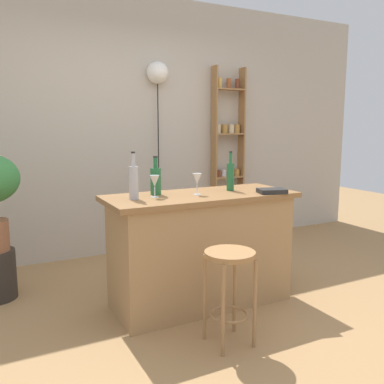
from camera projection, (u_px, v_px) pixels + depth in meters
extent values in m
plane|color=#A37A4C|center=(220.00, 317.00, 3.07)|extent=(12.00, 12.00, 0.00)
cube|color=#BCB2A3|center=(130.00, 127.00, 4.57)|extent=(6.40, 0.10, 2.80)
cube|color=#A87F51|center=(201.00, 252.00, 3.27)|extent=(1.37, 0.56, 0.85)
cube|color=olive|center=(201.00, 196.00, 3.20)|extent=(1.49, 0.60, 0.04)
cylinder|color=#997047|center=(223.00, 311.00, 2.51)|extent=(0.02, 0.02, 0.59)
cylinder|color=#997047|center=(255.00, 304.00, 2.62)|extent=(0.02, 0.02, 0.59)
cylinder|color=#997047|center=(205.00, 297.00, 2.72)|extent=(0.02, 0.02, 0.59)
cylinder|color=#997047|center=(235.00, 291.00, 2.82)|extent=(0.02, 0.02, 0.59)
torus|color=#997047|center=(229.00, 314.00, 2.68)|extent=(0.25, 0.25, 0.02)
cylinder|color=#9E7042|center=(230.00, 254.00, 2.62)|extent=(0.33, 0.33, 0.03)
cube|color=#9E7042|center=(214.00, 156.00, 4.95)|extent=(0.02, 0.14, 2.10)
cube|color=#9E7042|center=(241.00, 155.00, 5.13)|extent=(0.02, 0.14, 2.10)
cube|color=#9E7042|center=(227.00, 219.00, 5.16)|extent=(0.37, 0.14, 0.02)
cylinder|color=brown|center=(219.00, 215.00, 5.10)|extent=(0.07, 0.07, 0.10)
cylinder|color=#4C7033|center=(227.00, 214.00, 5.15)|extent=(0.07, 0.07, 0.10)
cylinder|color=#4C7033|center=(236.00, 213.00, 5.22)|extent=(0.07, 0.07, 0.10)
cube|color=#9E7042|center=(228.00, 177.00, 5.08)|extent=(0.37, 0.14, 0.02)
cylinder|color=brown|center=(218.00, 173.00, 5.00)|extent=(0.07, 0.07, 0.08)
cylinder|color=silver|center=(224.00, 173.00, 5.05)|extent=(0.07, 0.07, 0.08)
cylinder|color=gold|center=(230.00, 173.00, 5.10)|extent=(0.07, 0.07, 0.08)
cylinder|color=#AD7A38|center=(237.00, 172.00, 5.13)|extent=(0.07, 0.07, 0.08)
cube|color=#9E7042|center=(228.00, 134.00, 5.00)|extent=(0.37, 0.14, 0.02)
cylinder|color=beige|center=(218.00, 129.00, 4.93)|extent=(0.07, 0.07, 0.10)
cylinder|color=#AD7A38|center=(225.00, 129.00, 4.97)|extent=(0.07, 0.07, 0.10)
cylinder|color=beige|center=(231.00, 129.00, 5.02)|extent=(0.07, 0.07, 0.10)
cylinder|color=#AD7A38|center=(237.00, 129.00, 5.05)|extent=(0.07, 0.07, 0.10)
cube|color=#9E7042|center=(229.00, 89.00, 4.91)|extent=(0.37, 0.14, 0.02)
cylinder|color=gold|center=(220.00, 83.00, 4.84)|extent=(0.05, 0.05, 0.12)
cylinder|color=#994C23|center=(229.00, 83.00, 4.90)|extent=(0.05, 0.05, 0.12)
cylinder|color=brown|center=(237.00, 84.00, 4.96)|extent=(0.05, 0.05, 0.12)
cylinder|color=#236638|center=(230.00, 177.00, 3.35)|extent=(0.06, 0.06, 0.22)
cylinder|color=#236638|center=(231.00, 158.00, 3.33)|extent=(0.02, 0.02, 0.09)
cylinder|color=black|center=(231.00, 152.00, 3.32)|extent=(0.03, 0.03, 0.01)
cylinder|color=#236638|center=(156.00, 181.00, 3.15)|extent=(0.08, 0.08, 0.20)
cylinder|color=#236638|center=(155.00, 163.00, 3.12)|extent=(0.03, 0.03, 0.08)
cylinder|color=black|center=(155.00, 157.00, 3.12)|extent=(0.03, 0.03, 0.01)
cylinder|color=#B2B2B7|center=(134.00, 183.00, 2.94)|extent=(0.07, 0.07, 0.24)
cylinder|color=#B2B2B7|center=(133.00, 160.00, 2.91)|extent=(0.03, 0.03, 0.09)
cylinder|color=black|center=(133.00, 152.00, 2.91)|extent=(0.03, 0.03, 0.01)
cylinder|color=silver|center=(197.00, 194.00, 3.16)|extent=(0.06, 0.06, 0.00)
cylinder|color=silver|center=(197.00, 189.00, 3.16)|extent=(0.01, 0.01, 0.07)
cone|color=silver|center=(197.00, 179.00, 3.14)|extent=(0.07, 0.07, 0.08)
cylinder|color=silver|center=(155.00, 197.00, 3.04)|extent=(0.06, 0.06, 0.00)
cylinder|color=silver|center=(155.00, 192.00, 3.03)|extent=(0.01, 0.01, 0.07)
cone|color=silver|center=(155.00, 181.00, 3.02)|extent=(0.07, 0.07, 0.08)
cube|color=black|center=(272.00, 191.00, 3.23)|extent=(0.24, 0.20, 0.03)
cylinder|color=black|center=(159.00, 163.00, 4.67)|extent=(0.01, 0.01, 1.98)
sphere|color=white|center=(157.00, 73.00, 4.51)|extent=(0.24, 0.24, 0.24)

